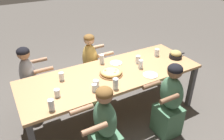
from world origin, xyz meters
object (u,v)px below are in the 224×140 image
(drinking_glass_b, at_px, (115,84))
(empty_plate_b, at_px, (150,75))
(cocktail_glass_blue, at_px, (96,84))
(drinking_glass_e, at_px, (62,77))
(drinking_glass_a, at_px, (138,60))
(skillet_bowl, at_px, (176,55))
(diner_near_midright, at_px, (169,104))
(drinking_glass_d, at_px, (157,53))
(diner_far_left, at_px, (31,85))
(drinking_glass_i, at_px, (141,65))
(drinking_glass_g, at_px, (94,88))
(drinking_glass_c, at_px, (51,106))
(diner_near_midleft, at_px, (105,131))
(drinking_glass_h, at_px, (57,93))
(empty_plate_a, at_px, (116,63))
(drinking_glass_f, at_px, (102,59))
(pizza_board_main, at_px, (111,72))
(diner_far_center, at_px, (91,69))

(drinking_glass_b, bearing_deg, empty_plate_b, 4.12)
(cocktail_glass_blue, height_order, drinking_glass_e, drinking_glass_e)
(drinking_glass_a, distance_m, drinking_glass_e, 1.20)
(skillet_bowl, distance_m, diner_near_midright, 0.94)
(drinking_glass_d, xyz_separation_m, diner_far_left, (-1.97, 0.57, -0.33))
(drinking_glass_e, height_order, drinking_glass_i, drinking_glass_i)
(drinking_glass_b, bearing_deg, diner_far_left, 130.18)
(skillet_bowl, xyz_separation_m, drinking_glass_g, (-1.56, -0.20, -0.01))
(drinking_glass_c, relative_size, diner_near_midleft, 0.12)
(drinking_glass_b, relative_size, drinking_glass_i, 1.11)
(drinking_glass_a, bearing_deg, skillet_bowl, -13.69)
(cocktail_glass_blue, xyz_separation_m, drinking_glass_g, (-0.07, -0.09, 0.01))
(empty_plate_b, bearing_deg, diner_near_midleft, -158.29)
(drinking_glass_h, relative_size, drinking_glass_i, 0.75)
(empty_plate_b, relative_size, diner_far_left, 0.18)
(cocktail_glass_blue, height_order, diner_far_left, diner_far_left)
(empty_plate_a, bearing_deg, drinking_glass_a, -27.43)
(drinking_glass_f, bearing_deg, pizza_board_main, -96.18)
(drinking_glass_b, bearing_deg, diner_near_midright, -26.18)
(empty_plate_a, distance_m, drinking_glass_g, 0.80)
(skillet_bowl, bearing_deg, pizza_board_main, 177.03)
(drinking_glass_d, distance_m, drinking_glass_f, 0.94)
(drinking_glass_i, xyz_separation_m, diner_far_center, (-0.47, 0.78, -0.33))
(pizza_board_main, xyz_separation_m, drinking_glass_c, (-0.95, -0.35, 0.03))
(drinking_glass_b, height_order, drinking_glass_e, drinking_glass_b)
(skillet_bowl, xyz_separation_m, drinking_glass_c, (-2.13, -0.29, 0.00))
(drinking_glass_c, relative_size, diner_far_left, 0.12)
(drinking_glass_g, bearing_deg, cocktail_glass_blue, 53.89)
(drinking_glass_e, relative_size, diner_far_center, 0.10)
(drinking_glass_e, bearing_deg, empty_plate_a, 3.79)
(drinking_glass_a, bearing_deg, drinking_glass_f, 152.01)
(pizza_board_main, xyz_separation_m, drinking_glass_i, (0.47, -0.06, 0.03))
(empty_plate_b, bearing_deg, skillet_bowl, 18.72)
(empty_plate_a, height_order, diner_far_center, diner_far_center)
(skillet_bowl, distance_m, cocktail_glass_blue, 1.49)
(drinking_glass_g, height_order, drinking_glass_i, drinking_glass_i)
(drinking_glass_a, distance_m, drinking_glass_i, 0.17)
(drinking_glass_c, bearing_deg, drinking_glass_f, 35.58)
(drinking_glass_a, relative_size, drinking_glass_i, 0.92)
(drinking_glass_d, bearing_deg, diner_far_left, 163.90)
(empty_plate_b, xyz_separation_m, diner_near_midright, (0.07, -0.37, -0.29))
(drinking_glass_f, bearing_deg, drinking_glass_g, -124.34)
(drinking_glass_b, xyz_separation_m, drinking_glass_h, (-0.70, 0.20, -0.02))
(drinking_glass_g, bearing_deg, drinking_glass_a, 21.12)
(drinking_glass_d, distance_m, diner_near_midleft, 1.67)
(drinking_glass_g, xyz_separation_m, diner_near_midright, (0.92, -0.41, -0.33))
(drinking_glass_f, xyz_separation_m, diner_near_midright, (0.50, -1.03, -0.36))
(cocktail_glass_blue, distance_m, drinking_glass_d, 1.31)
(pizza_board_main, height_order, drinking_glass_a, drinking_glass_a)
(drinking_glass_e, relative_size, diner_near_midleft, 0.10)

